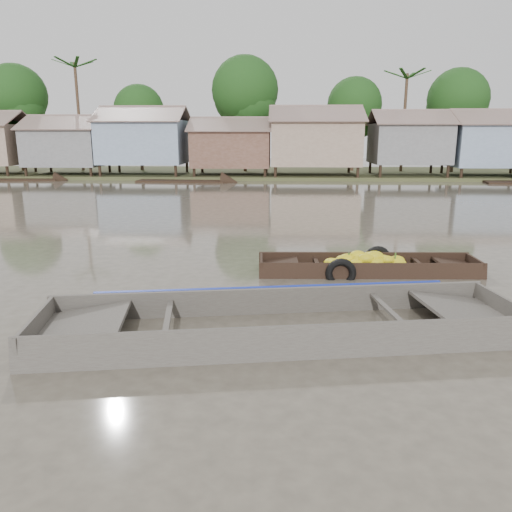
{
  "coord_description": "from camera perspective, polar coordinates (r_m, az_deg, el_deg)",
  "views": [
    {
      "loc": [
        -0.24,
        -9.17,
        3.41
      ],
      "look_at": [
        -0.7,
        1.34,
        0.8
      ],
      "focal_mm": 35.0,
      "sensor_mm": 36.0,
      "label": 1
    }
  ],
  "objects": [
    {
      "name": "distant_boats",
      "position": [
        36.27,
        23.82,
        7.76
      ],
      "size": [
        46.68,
        15.52,
        1.38
      ],
      "color": "black",
      "rests_on": "ground"
    },
    {
      "name": "viewer_boat",
      "position": [
        8.8,
        2.99,
        -8.36
      ],
      "size": [
        8.53,
        3.39,
        0.67
      ],
      "rotation": [
        0.0,
        0.0,
        0.15
      ],
      "color": "#443E39",
      "rests_on": "ground"
    },
    {
      "name": "riverbank",
      "position": [
        41.17,
        7.28,
        13.36
      ],
      "size": [
        120.0,
        12.47,
        10.22
      ],
      "color": "#384723",
      "rests_on": "ground"
    },
    {
      "name": "ground",
      "position": [
        9.79,
        3.79,
        -6.49
      ],
      "size": [
        120.0,
        120.0,
        0.0
      ],
      "primitive_type": "plane",
      "color": "#4D473B",
      "rests_on": "ground"
    },
    {
      "name": "banana_boat",
      "position": [
        12.79,
        12.3,
        -1.16
      ],
      "size": [
        5.5,
        1.55,
        0.78
      ],
      "rotation": [
        0.0,
        0.0,
        0.03
      ],
      "color": "black",
      "rests_on": "ground"
    }
  ]
}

